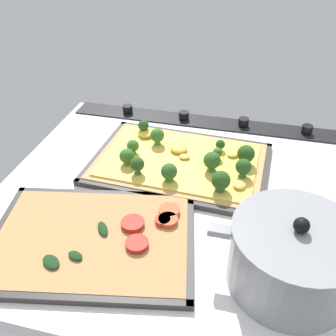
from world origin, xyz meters
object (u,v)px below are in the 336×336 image
at_px(broccoli_pizza, 182,160).
at_px(cooking_pot, 292,257).
at_px(baking_tray_front, 180,164).
at_px(veggie_pizza_back, 97,237).
at_px(baking_tray_back, 93,240).

distance_m(broccoli_pizza, cooking_pot, 0.36).
bearing_deg(baking_tray_front, cooking_pot, 130.80).
bearing_deg(baking_tray_front, veggie_pizza_back, 70.60).
xyz_separation_m(baking_tray_front, veggie_pizza_back, (0.09, 0.27, 0.01)).
bearing_deg(cooking_pot, baking_tray_front, -49.20).
bearing_deg(veggie_pizza_back, baking_tray_back, 25.25).
bearing_deg(cooking_pot, baking_tray_back, -0.65).
relative_size(baking_tray_back, veggie_pizza_back, 1.07).
bearing_deg(veggie_pizza_back, baking_tray_front, -109.40).
distance_m(baking_tray_front, baking_tray_back, 0.29).
xyz_separation_m(baking_tray_front, cooking_pot, (-0.24, 0.28, 0.05)).
xyz_separation_m(broccoli_pizza, baking_tray_back, (0.11, 0.27, -0.02)).
distance_m(baking_tray_front, veggie_pizza_back, 0.28).
height_order(broccoli_pizza, cooking_pot, cooking_pot).
height_order(baking_tray_front, baking_tray_back, same).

